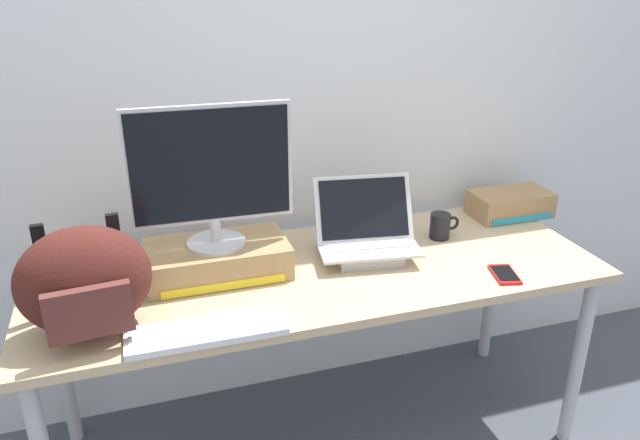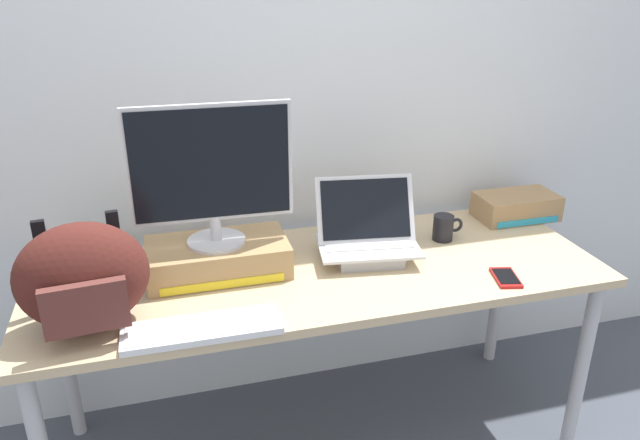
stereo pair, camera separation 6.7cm
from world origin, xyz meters
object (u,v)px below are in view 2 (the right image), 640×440
object	(u,v)px
coffee_mug	(444,228)
plush_toy	(105,250)
external_keyboard	(202,328)
cell_phone	(506,278)
toner_box_yellow	(218,257)
desktop_monitor	(212,173)
toner_box_cyan	(516,206)
messenger_backpack	(83,277)
open_laptop	(367,242)

from	to	relation	value
coffee_mug	plush_toy	size ratio (longest dim) A/B	1.32
external_keyboard	coffee_mug	distance (m)	1.01
cell_phone	external_keyboard	bearing A→B (deg)	-163.71
toner_box_yellow	desktop_monitor	xyz separation A→B (m)	(-0.00, -0.00, 0.30)
toner_box_cyan	cell_phone	bearing A→B (deg)	-124.98
coffee_mug	toner_box_cyan	world-z (taller)	toner_box_cyan
toner_box_cyan	desktop_monitor	bearing A→B (deg)	-173.09
external_keyboard	toner_box_cyan	bearing A→B (deg)	21.50
external_keyboard	cell_phone	world-z (taller)	external_keyboard
desktop_monitor	external_keyboard	size ratio (longest dim) A/B	1.15
cell_phone	toner_box_cyan	bearing A→B (deg)	68.80
desktop_monitor	messenger_backpack	bearing A→B (deg)	-148.28
messenger_backpack	open_laptop	bearing A→B (deg)	7.13
toner_box_yellow	open_laptop	world-z (taller)	open_laptop
messenger_backpack	toner_box_cyan	size ratio (longest dim) A/B	1.20
messenger_backpack	cell_phone	size ratio (longest dim) A/B	2.61
toner_box_yellow	plush_toy	distance (m)	0.41
coffee_mug	messenger_backpack	bearing A→B (deg)	-168.07
plush_toy	toner_box_cyan	world-z (taller)	toner_box_cyan
messenger_backpack	coffee_mug	world-z (taller)	messenger_backpack
plush_toy	toner_box_cyan	bearing A→B (deg)	-1.27
desktop_monitor	plush_toy	size ratio (longest dim) A/B	5.78
external_keyboard	plush_toy	xyz separation A→B (m)	(-0.28, 0.53, 0.03)
desktop_monitor	open_laptop	distance (m)	0.60
toner_box_cyan	plush_toy	bearing A→B (deg)	178.73
external_keyboard	open_laptop	bearing A→B (deg)	28.68
desktop_monitor	toner_box_cyan	distance (m)	1.27
messenger_backpack	plush_toy	distance (m)	0.43
cell_phone	plush_toy	size ratio (longest dim) A/B	1.65
external_keyboard	coffee_mug	xyz separation A→B (m)	(0.94, 0.38, 0.04)
open_laptop	plush_toy	distance (m)	0.91
toner_box_yellow	coffee_mug	world-z (taller)	toner_box_yellow
coffee_mug	plush_toy	distance (m)	1.22
open_laptop	plush_toy	xyz separation A→B (m)	(-0.89, 0.21, -0.01)
external_keyboard	plush_toy	bearing A→B (deg)	118.34
external_keyboard	cell_phone	bearing A→B (deg)	3.26
messenger_backpack	toner_box_cyan	xyz separation A→B (m)	(1.62, 0.38, -0.11)
coffee_mug	open_laptop	bearing A→B (deg)	-169.51
cell_phone	toner_box_cyan	size ratio (longest dim) A/B	0.46
external_keyboard	toner_box_cyan	size ratio (longest dim) A/B	1.40
desktop_monitor	messenger_backpack	distance (m)	0.50
toner_box_cyan	toner_box_yellow	bearing A→B (deg)	-173.15
plush_toy	toner_box_yellow	bearing A→B (deg)	-26.41
toner_box_cyan	messenger_backpack	bearing A→B (deg)	-166.92
external_keyboard	toner_box_cyan	world-z (taller)	toner_box_cyan
toner_box_yellow	toner_box_cyan	distance (m)	1.23
messenger_backpack	plush_toy	size ratio (longest dim) A/B	4.29
desktop_monitor	open_laptop	xyz separation A→B (m)	(0.52, -0.03, -0.30)
open_laptop	coffee_mug	world-z (taller)	open_laptop
messenger_backpack	coffee_mug	size ratio (longest dim) A/B	3.24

